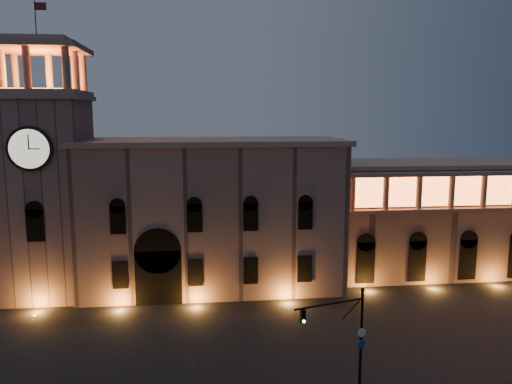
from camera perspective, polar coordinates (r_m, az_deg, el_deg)
ground at (r=41.95m, az=-1.22°, el=-20.33°), size 160.00×160.00×0.00m
government_building at (r=59.57m, az=-5.09°, el=-2.47°), size 30.80×12.80×17.60m
clock_tower at (r=60.54m, az=-22.83°, el=0.63°), size 9.80×9.80×32.40m
colonnade_wing at (r=71.10m, az=23.55°, el=-2.50°), size 40.60×11.50×14.50m
traffic_light at (r=38.47m, az=10.66°, el=-16.25°), size 5.67×1.96×8.05m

